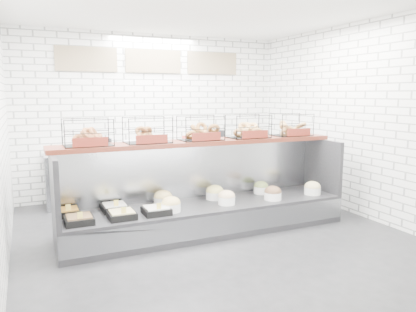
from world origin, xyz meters
name	(u,v)px	position (x,y,z in m)	size (l,w,h in m)	color
ground	(216,238)	(0.00, 0.00, 0.00)	(5.50, 5.50, 0.00)	black
room_shell	(198,83)	(0.00, 0.60, 2.06)	(5.02, 5.51, 3.01)	white
display_case	(205,208)	(-0.02, 0.34, 0.33)	(4.00, 0.90, 1.20)	black
bagel_shelf	(201,132)	(0.00, 0.52, 1.38)	(4.10, 0.50, 0.40)	#42160E
prep_counter	(160,172)	(0.00, 2.43, 0.47)	(4.00, 0.60, 1.20)	#93969B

